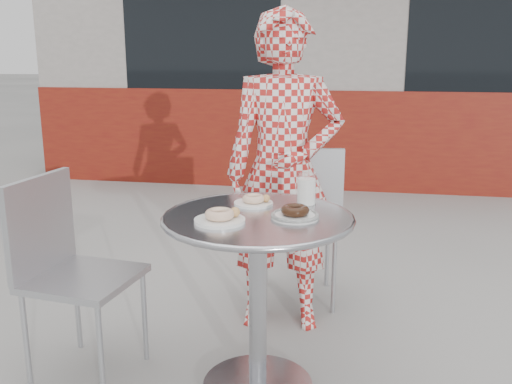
% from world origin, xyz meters
% --- Properties ---
extents(storefront, '(6.02, 4.55, 3.00)m').
position_xyz_m(storefront, '(-0.00, 5.56, 1.49)').
color(storefront, gray).
rests_on(storefront, ground).
extents(bistro_table, '(0.75, 0.75, 0.76)m').
position_xyz_m(bistro_table, '(0.01, -0.00, 0.57)').
color(bistro_table, silver).
rests_on(bistro_table, ground).
extents(chair_far, '(0.49, 0.49, 0.90)m').
position_xyz_m(chair_far, '(0.07, 0.92, 0.28)').
color(chair_far, '#ACAFB4').
rests_on(chair_far, ground).
extents(chair_left, '(0.47, 0.47, 0.87)m').
position_xyz_m(chair_left, '(-0.75, -0.00, 0.27)').
color(chair_left, '#ACAFB4').
rests_on(chair_left, ground).
extents(seated_person, '(0.62, 0.45, 1.58)m').
position_xyz_m(seated_person, '(0.02, 0.64, 0.79)').
color(seated_person, '#AA1D1A').
rests_on(seated_person, ground).
extents(plate_far, '(0.16, 0.16, 0.04)m').
position_xyz_m(plate_far, '(-0.04, 0.15, 0.78)').
color(plate_far, white).
rests_on(plate_far, bistro_table).
extents(plate_near, '(0.19, 0.19, 0.05)m').
position_xyz_m(plate_near, '(-0.12, -0.11, 0.78)').
color(plate_near, white).
rests_on(plate_near, bistro_table).
extents(plate_checker, '(0.19, 0.19, 0.05)m').
position_xyz_m(plate_checker, '(0.15, -0.01, 0.77)').
color(plate_checker, white).
rests_on(plate_checker, bistro_table).
extents(milk_cup, '(0.08, 0.08, 0.13)m').
position_xyz_m(milk_cup, '(0.17, 0.20, 0.82)').
color(milk_cup, white).
rests_on(milk_cup, bistro_table).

